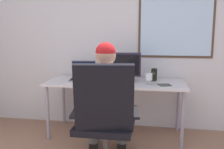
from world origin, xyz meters
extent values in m
cube|color=silver|center=(0.00, 2.62, 1.37)|extent=(4.60, 0.06, 2.73)
cube|color=#4C3828|center=(0.56, 2.58, 1.60)|extent=(0.98, 0.01, 1.20)
cube|color=silver|center=(0.56, 2.58, 1.60)|extent=(0.92, 0.02, 1.14)
cylinder|color=gray|center=(-1.00, 1.93, 0.34)|extent=(0.04, 0.04, 0.69)
cylinder|color=gray|center=(0.63, 1.93, 0.34)|extent=(0.04, 0.04, 0.69)
cylinder|color=gray|center=(-1.00, 2.50, 0.34)|extent=(0.04, 0.04, 0.69)
cylinder|color=gray|center=(0.63, 2.50, 0.34)|extent=(0.04, 0.04, 0.69)
cube|color=silver|center=(-0.19, 2.21, 0.70)|extent=(1.75, 0.69, 0.03)
cylinder|color=#3F3F44|center=(-0.15, 1.33, 0.23)|extent=(0.05, 0.05, 0.43)
cube|color=black|center=(-0.15, 1.33, 0.47)|extent=(0.53, 0.53, 0.06)
cube|color=black|center=(-0.11, 1.10, 0.79)|extent=(0.52, 0.22, 0.59)
cube|color=black|center=(0.13, 1.37, 0.60)|extent=(0.10, 0.37, 0.02)
cube|color=black|center=(-0.43, 1.29, 0.60)|extent=(0.10, 0.37, 0.02)
cylinder|color=#53524C|center=(-0.02, 1.60, 0.50)|extent=(0.21, 0.45, 0.15)
cylinder|color=#53524C|center=(-0.05, 1.81, 0.25)|extent=(0.12, 0.12, 0.50)
cube|color=black|center=(-0.06, 1.87, 0.04)|extent=(0.13, 0.25, 0.08)
cylinder|color=#53524C|center=(-0.34, 1.55, 0.50)|extent=(0.21, 0.45, 0.15)
cylinder|color=#53524C|center=(-0.37, 1.76, 0.25)|extent=(0.12, 0.12, 0.50)
cube|color=black|center=(-0.38, 1.82, 0.04)|extent=(0.13, 0.25, 0.08)
cube|color=silver|center=(-0.15, 1.36, 0.75)|extent=(0.42, 0.35, 0.53)
sphere|color=#A87D62|center=(-0.15, 1.36, 1.12)|extent=(0.19, 0.19, 0.19)
sphere|color=#B1191C|center=(-0.15, 1.36, 1.15)|extent=(0.19, 0.19, 0.19)
cylinder|color=silver|center=(0.06, 1.44, 0.85)|extent=(0.12, 0.22, 0.29)
cylinder|color=#A87D62|center=(0.05, 1.53, 0.71)|extent=(0.10, 0.18, 0.27)
sphere|color=#A87D62|center=(0.04, 1.57, 0.68)|extent=(0.09, 0.09, 0.09)
cylinder|color=silver|center=(-0.37, 1.37, 0.85)|extent=(0.12, 0.22, 0.29)
cylinder|color=#A87D62|center=(-0.40, 1.51, 0.80)|extent=(0.10, 0.20, 0.26)
sphere|color=#A87D62|center=(-0.41, 1.60, 0.87)|extent=(0.09, 0.09, 0.09)
cube|color=beige|center=(-0.06, 2.23, 0.72)|extent=(0.25, 0.20, 0.02)
cylinder|color=beige|center=(-0.06, 2.23, 0.76)|extent=(0.04, 0.04, 0.06)
cube|color=black|center=(-0.06, 2.23, 0.94)|extent=(0.39, 0.15, 0.29)
cube|color=black|center=(-0.06, 2.16, 0.94)|extent=(0.34, 0.03, 0.25)
cube|color=gray|center=(-0.63, 2.22, 0.72)|extent=(0.36, 0.29, 0.02)
cube|color=black|center=(-0.63, 2.22, 0.73)|extent=(0.32, 0.26, 0.00)
cube|color=gray|center=(-0.65, 2.37, 0.85)|extent=(0.34, 0.11, 0.24)
cube|color=#0F1933|center=(-0.65, 2.36, 0.85)|extent=(0.31, 0.09, 0.21)
cylinder|color=silver|center=(0.23, 2.06, 0.72)|extent=(0.06, 0.06, 0.00)
cylinder|color=silver|center=(0.23, 2.06, 0.75)|extent=(0.01, 0.01, 0.06)
cylinder|color=silver|center=(0.23, 2.06, 0.82)|extent=(0.08, 0.08, 0.08)
cylinder|color=#540525|center=(0.23, 2.06, 0.79)|extent=(0.07, 0.07, 0.03)
cube|color=black|center=(0.29, 2.35, 0.79)|extent=(0.08, 0.09, 0.16)
cylinder|color=#333338|center=(0.28, 2.30, 0.82)|extent=(0.04, 0.01, 0.04)
cube|color=#242F26|center=(0.42, 2.08, 0.72)|extent=(0.17, 0.16, 0.01)
cylinder|color=maroon|center=(-0.36, 2.05, 0.76)|extent=(0.08, 0.08, 0.10)
camera|label=1|loc=(0.30, -0.92, 1.34)|focal=40.71mm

